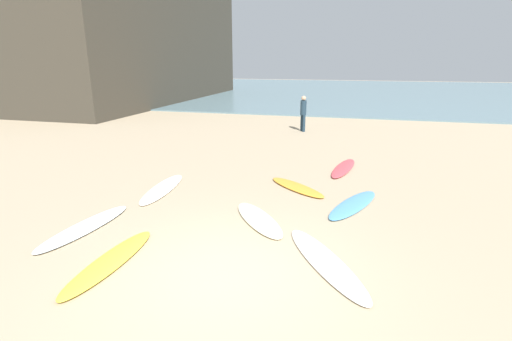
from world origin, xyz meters
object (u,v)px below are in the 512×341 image
object	(u,v)px
surfboard_3	(297,187)
surfboard_7	(353,204)
surfboard_2	(162,189)
surfboard_6	(85,227)
surfboard_4	(110,261)
beachgoer_near	(303,112)
surfboard_1	(259,219)
surfboard_5	(326,262)
surfboard_0	(343,168)

from	to	relation	value
surfboard_3	surfboard_7	bearing A→B (deg)	-80.41
surfboard_2	surfboard_6	size ratio (longest dim) A/B	1.02
surfboard_2	surfboard_4	bearing A→B (deg)	99.43
surfboard_2	surfboard_7	xyz separation A→B (m)	(4.88, 0.12, 0.00)
surfboard_7	beachgoer_near	distance (m)	9.58
surfboard_3	beachgoer_near	bearing A→B (deg)	47.74
surfboard_1	surfboard_2	xyz separation A→B (m)	(-2.96, 1.27, -0.00)
surfboard_5	surfboard_7	world-z (taller)	surfboard_7
surfboard_5	surfboard_6	distance (m)	4.82
surfboard_0	surfboard_5	world-z (taller)	surfboard_0
surfboard_5	surfboard_6	world-z (taller)	surfboard_6
surfboard_7	surfboard_1	bearing A→B (deg)	58.10
surfboard_1	surfboard_7	xyz separation A→B (m)	(1.93, 1.39, 0.00)
surfboard_0	surfboard_7	size ratio (longest dim) A/B	1.03
surfboard_0	surfboard_7	bearing A→B (deg)	106.79
surfboard_1	surfboard_2	bearing A→B (deg)	119.72
surfboard_0	surfboard_6	xyz separation A→B (m)	(-4.87, -5.77, 0.00)
surfboard_0	beachgoer_near	size ratio (longest dim) A/B	1.42
surfboard_4	surfboard_0	bearing A→B (deg)	-116.68
surfboard_4	surfboard_5	xyz separation A→B (m)	(3.50, 0.94, -0.01)
surfboard_6	beachgoer_near	bearing A→B (deg)	82.74
surfboard_1	surfboard_5	world-z (taller)	surfboard_1
surfboard_1	surfboard_5	size ratio (longest dim) A/B	0.79
surfboard_7	beachgoer_near	xyz separation A→B (m)	(-2.53, 9.20, 0.89)
surfboard_4	surfboard_1	bearing A→B (deg)	-129.36
surfboard_0	surfboard_2	size ratio (longest dim) A/B	0.96
surfboard_2	surfboard_3	distance (m)	3.56
surfboard_1	surfboard_6	world-z (taller)	surfboard_6
surfboard_4	surfboard_5	bearing A→B (deg)	-164.18
surfboard_1	surfboard_5	xyz separation A→B (m)	(1.53, -1.40, -0.01)
surfboard_2	surfboard_4	distance (m)	3.74
surfboard_2	surfboard_1	bearing A→B (deg)	151.07
surfboard_5	surfboard_2	bearing A→B (deg)	-63.62
surfboard_0	surfboard_6	bearing A→B (deg)	60.03
surfboard_4	surfboard_6	xyz separation A→B (m)	(-1.32, 1.04, 0.00)
surfboard_0	surfboard_3	xyz separation A→B (m)	(-1.12, -2.20, -0.00)
surfboard_1	surfboard_4	xyz separation A→B (m)	(-1.98, -2.34, 0.01)
surfboard_5	surfboard_6	size ratio (longest dim) A/B	1.07
surfboard_6	surfboard_3	bearing A→B (deg)	49.13
surfboard_4	surfboard_6	distance (m)	1.68
surfboard_5	beachgoer_near	size ratio (longest dim) A/B	1.55
surfboard_3	surfboard_7	size ratio (longest dim) A/B	0.87
surfboard_5	beachgoer_near	world-z (taller)	beachgoer_near
surfboard_2	surfboard_5	bearing A→B (deg)	143.50
surfboard_0	beachgoer_near	world-z (taller)	beachgoer_near
surfboard_2	beachgoer_near	world-z (taller)	beachgoer_near
surfboard_7	surfboard_3	bearing A→B (deg)	-8.56
surfboard_5	surfboard_7	distance (m)	2.82
surfboard_3	surfboard_5	bearing A→B (deg)	-123.21
surfboard_6	surfboard_7	bearing A→B (deg)	32.77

